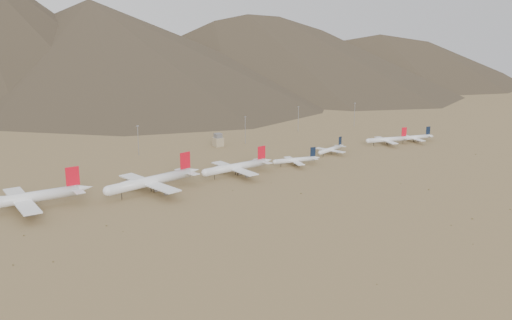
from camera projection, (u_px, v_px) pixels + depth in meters
ground at (266, 182)px, 406.19m from camera, size 3000.00×3000.00×0.00m
widebody_west at (24, 198)px, 342.64m from camera, size 78.29×59.81×23.25m
widebody_centre at (151, 181)px, 379.98m from camera, size 75.84×59.31×22.73m
widebody_east at (236, 167)px, 421.06m from camera, size 63.86×49.16×18.96m
narrowbody_a at (296, 160)px, 450.64m from camera, size 40.49×29.80×13.59m
narrowbody_b at (331, 149)px, 488.74m from camera, size 38.19×28.31×12.96m
narrowbody_c at (388, 139)px, 524.38m from camera, size 45.03×33.38×15.29m
narrowbody_d at (415, 137)px, 536.19m from camera, size 41.29×30.27×13.79m
control_tower at (218, 141)px, 517.85m from camera, size 8.00×8.00×12.00m
mast_west at (138, 139)px, 481.71m from camera, size 2.00×0.60×25.70m
mast_centre at (245, 129)px, 526.76m from camera, size 2.00×0.60×25.70m
mast_east at (298, 117)px, 586.19m from camera, size 2.00×0.60×25.70m
mast_far_east at (354, 113)px, 611.07m from camera, size 2.00×0.60×25.70m
desert_scrub at (323, 221)px, 325.77m from camera, size 413.57×155.48×0.83m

